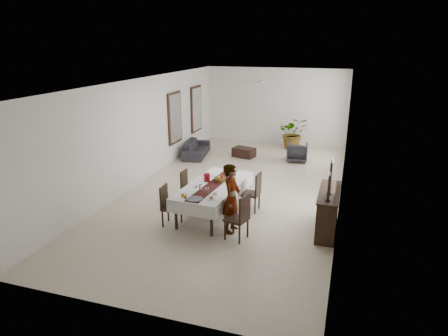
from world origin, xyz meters
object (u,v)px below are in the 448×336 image
(dining_table_top, at_px, (214,186))
(sofa, at_px, (196,149))
(sideboard_body, at_px, (328,212))
(woman, at_px, (232,198))
(red_pitcher, at_px, (207,177))

(dining_table_top, distance_m, sofa, 5.51)
(sofa, bearing_deg, dining_table_top, -163.43)
(dining_table_top, height_order, sideboard_body, sideboard_body)
(woman, height_order, sideboard_body, woman)
(dining_table_top, height_order, sofa, dining_table_top)
(sofa, bearing_deg, sideboard_body, -143.64)
(dining_table_top, distance_m, sideboard_body, 2.86)
(sideboard_body, distance_m, sofa, 7.32)
(red_pitcher, relative_size, sideboard_body, 0.13)
(dining_table_top, height_order, woman, woman)
(woman, relative_size, sofa, 0.85)
(dining_table_top, xyz_separation_m, sofa, (-2.43, 4.93, -0.47))
(dining_table_top, distance_m, woman, 1.11)
(dining_table_top, distance_m, red_pitcher, 0.33)
(dining_table_top, xyz_separation_m, woman, (0.72, -0.84, 0.07))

